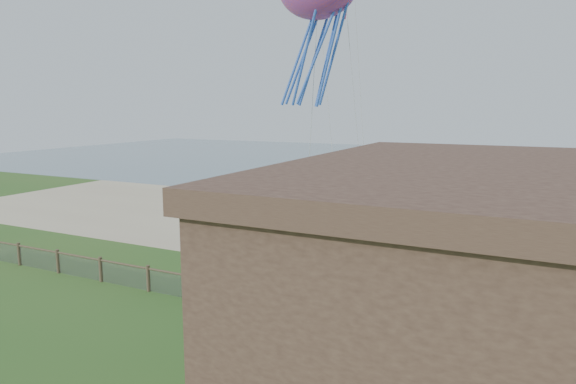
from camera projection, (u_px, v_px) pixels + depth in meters
name	position (u px, v px, depth m)	size (l,w,h in m)	color
ground	(167.00, 383.00, 15.95)	(160.00, 160.00, 0.00)	#2B5E20
sand_beach	(375.00, 231.00, 35.39)	(72.00, 20.00, 0.02)	#C6B18F
ocean	(464.00, 166.00, 74.29)	(160.00, 68.00, 0.02)	slate
chainlink_fence	(261.00, 301.00, 21.16)	(36.20, 0.20, 1.25)	#4B362A
picnic_table	(456.00, 356.00, 16.85)	(1.87, 1.42, 0.79)	brown
octopus_kite	(317.00, 29.00, 25.92)	(3.85, 2.71, 7.92)	#FF4E28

